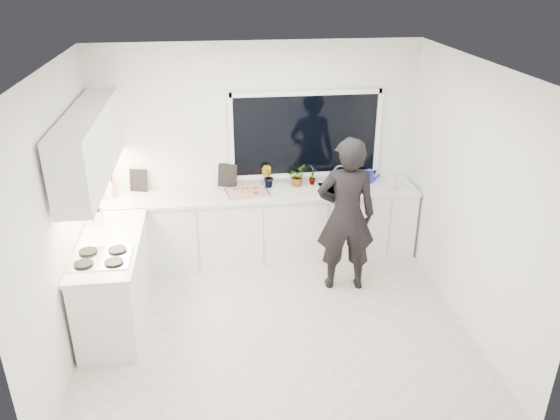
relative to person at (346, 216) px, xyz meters
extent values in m
cube|color=beige|center=(-0.89, -0.65, -0.93)|extent=(4.00, 3.50, 0.02)
cube|color=white|center=(-0.89, 1.11, 0.43)|extent=(4.00, 0.02, 2.70)
cube|color=white|center=(-2.90, -0.65, 0.43)|extent=(0.02, 3.50, 2.70)
cube|color=white|center=(1.12, -0.65, 0.43)|extent=(0.02, 3.50, 2.70)
cube|color=white|center=(-0.89, -0.65, 1.79)|extent=(4.00, 3.50, 0.02)
cube|color=black|center=(-0.29, 1.08, 0.63)|extent=(1.80, 0.02, 1.00)
cube|color=white|center=(-0.89, 0.80, -0.48)|extent=(3.92, 0.58, 0.88)
cube|color=white|center=(-2.56, -0.30, -0.48)|extent=(0.58, 1.60, 0.88)
cube|color=silver|center=(-0.89, 0.79, -0.02)|extent=(3.94, 0.62, 0.04)
cube|color=silver|center=(-2.56, -0.30, -0.02)|extent=(0.62, 1.60, 0.04)
cube|color=white|center=(-2.68, 0.05, 0.93)|extent=(0.34, 2.10, 0.70)
cube|color=silver|center=(0.16, 0.80, -0.05)|extent=(0.58, 0.42, 0.14)
cylinder|color=silver|center=(0.16, 1.00, 0.11)|extent=(0.03, 0.03, 0.22)
cube|color=black|center=(-2.58, -0.65, 0.01)|extent=(0.56, 0.48, 0.03)
imported|color=black|center=(0.00, 0.00, 0.00)|extent=(0.71, 0.50, 1.84)
cube|color=silver|center=(-1.06, 0.77, 0.01)|extent=(0.56, 0.45, 0.03)
cube|color=#A82116|center=(-1.06, 0.77, 0.03)|extent=(0.51, 0.40, 0.01)
cylinder|color=#1622D2|center=(0.53, 0.96, 0.06)|extent=(0.18, 0.18, 0.13)
cylinder|color=white|center=(-2.74, 0.90, 0.13)|extent=(0.13, 0.13, 0.26)
cube|color=#906043|center=(-2.71, 0.94, 0.11)|extent=(0.16, 0.14, 0.22)
cylinder|color=silver|center=(-2.74, 0.15, 0.08)|extent=(0.15, 0.15, 0.16)
cube|color=black|center=(-2.39, 1.04, 0.14)|extent=(0.22, 0.07, 0.28)
cube|color=black|center=(-1.29, 1.04, 0.15)|extent=(0.24, 0.12, 0.30)
imported|color=#26662D|center=(-0.79, 0.96, 0.14)|extent=(0.19, 0.18, 0.28)
imported|color=#26662D|center=(-0.41, 0.96, 0.13)|extent=(0.27, 0.29, 0.26)
imported|color=#26662D|center=(-0.21, 0.96, 0.14)|extent=(0.10, 0.15, 0.28)
imported|color=#26662D|center=(0.37, 0.96, 0.16)|extent=(0.25, 0.25, 0.32)
imported|color=#D8BF66|center=(0.74, 0.65, 0.14)|extent=(0.14, 0.14, 0.27)
imported|color=#D8BF66|center=(0.68, 0.65, 0.09)|extent=(0.09, 0.10, 0.18)
camera|label=1|loc=(-1.46, -5.41, 2.64)|focal=35.00mm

